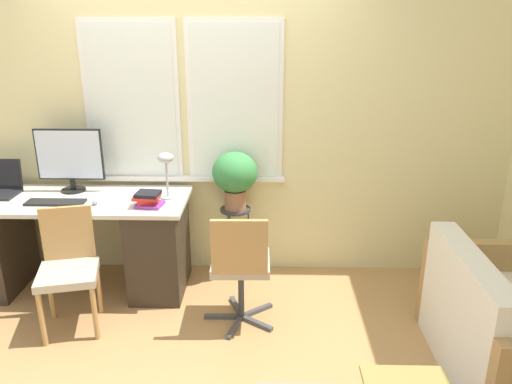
{
  "coord_description": "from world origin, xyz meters",
  "views": [
    {
      "loc": [
        0.6,
        -3.24,
        2.11
      ],
      "look_at": [
        0.52,
        0.17,
        0.9
      ],
      "focal_mm": 35.0,
      "sensor_mm": 36.0,
      "label": 1
    }
  ],
  "objects_px": {
    "monitor": "(70,158)",
    "keyboard": "(56,202)",
    "desk_chair_wooden": "(68,266)",
    "potted_plant": "(235,175)",
    "couch_loveseat": "(509,335)",
    "desk_lamp": "(166,164)",
    "mouse": "(95,203)",
    "book_stack": "(148,199)",
    "plant_stand": "(235,217)",
    "office_chair_swivel": "(240,265)"
  },
  "relations": [
    {
      "from": "desk_lamp",
      "to": "office_chair_swivel",
      "type": "height_order",
      "value": "desk_lamp"
    },
    {
      "from": "potted_plant",
      "to": "office_chair_swivel",
      "type": "bearing_deg",
      "value": -83.78
    },
    {
      "from": "desk_lamp",
      "to": "book_stack",
      "type": "xyz_separation_m",
      "value": [
        -0.11,
        -0.19,
        -0.21
      ]
    },
    {
      "from": "book_stack",
      "to": "desk_chair_wooden",
      "type": "distance_m",
      "value": 0.72
    },
    {
      "from": "book_stack",
      "to": "couch_loveseat",
      "type": "height_order",
      "value": "book_stack"
    },
    {
      "from": "keyboard",
      "to": "office_chair_swivel",
      "type": "bearing_deg",
      "value": -14.98
    },
    {
      "from": "desk_chair_wooden",
      "to": "couch_loveseat",
      "type": "height_order",
      "value": "desk_chair_wooden"
    },
    {
      "from": "monitor",
      "to": "plant_stand",
      "type": "distance_m",
      "value": 1.4
    },
    {
      "from": "desk_chair_wooden",
      "to": "potted_plant",
      "type": "distance_m",
      "value": 1.42
    },
    {
      "from": "book_stack",
      "to": "office_chair_swivel",
      "type": "xyz_separation_m",
      "value": [
        0.7,
        -0.34,
        -0.36
      ]
    },
    {
      "from": "monitor",
      "to": "keyboard",
      "type": "bearing_deg",
      "value": -96.05
    },
    {
      "from": "keyboard",
      "to": "potted_plant",
      "type": "xyz_separation_m",
      "value": [
        1.33,
        0.37,
        0.11
      ]
    },
    {
      "from": "desk_lamp",
      "to": "couch_loveseat",
      "type": "height_order",
      "value": "desk_lamp"
    },
    {
      "from": "couch_loveseat",
      "to": "plant_stand",
      "type": "bearing_deg",
      "value": 54.38
    },
    {
      "from": "monitor",
      "to": "mouse",
      "type": "height_order",
      "value": "monitor"
    },
    {
      "from": "monitor",
      "to": "mouse",
      "type": "xyz_separation_m",
      "value": [
        0.27,
        -0.31,
        -0.26
      ]
    },
    {
      "from": "monitor",
      "to": "plant_stand",
      "type": "height_order",
      "value": "monitor"
    },
    {
      "from": "potted_plant",
      "to": "couch_loveseat",
      "type": "bearing_deg",
      "value": -35.62
    },
    {
      "from": "keyboard",
      "to": "couch_loveseat",
      "type": "bearing_deg",
      "value": -15.96
    },
    {
      "from": "desk_lamp",
      "to": "potted_plant",
      "type": "xyz_separation_m",
      "value": [
        0.51,
        0.22,
        -0.15
      ]
    },
    {
      "from": "desk_lamp",
      "to": "desk_chair_wooden",
      "type": "xyz_separation_m",
      "value": [
        -0.61,
        -0.55,
        -0.58
      ]
    },
    {
      "from": "mouse",
      "to": "desk_lamp",
      "type": "height_order",
      "value": "desk_lamp"
    },
    {
      "from": "mouse",
      "to": "potted_plant",
      "type": "relative_size",
      "value": 0.13
    },
    {
      "from": "potted_plant",
      "to": "monitor",
      "type": "bearing_deg",
      "value": -176.6
    },
    {
      "from": "monitor",
      "to": "desk_lamp",
      "type": "xyz_separation_m",
      "value": [
        0.79,
        -0.14,
        -0.0
      ]
    },
    {
      "from": "office_chair_swivel",
      "to": "plant_stand",
      "type": "height_order",
      "value": "office_chair_swivel"
    },
    {
      "from": "keyboard",
      "to": "desk_chair_wooden",
      "type": "height_order",
      "value": "desk_chair_wooden"
    },
    {
      "from": "monitor",
      "to": "book_stack",
      "type": "relative_size",
      "value": 2.4
    },
    {
      "from": "book_stack",
      "to": "potted_plant",
      "type": "relative_size",
      "value": 0.46
    },
    {
      "from": "keyboard",
      "to": "plant_stand",
      "type": "height_order",
      "value": "keyboard"
    },
    {
      "from": "desk_chair_wooden",
      "to": "couch_loveseat",
      "type": "distance_m",
      "value": 2.9
    },
    {
      "from": "desk_lamp",
      "to": "couch_loveseat",
      "type": "relative_size",
      "value": 0.29
    },
    {
      "from": "monitor",
      "to": "couch_loveseat",
      "type": "height_order",
      "value": "monitor"
    },
    {
      "from": "mouse",
      "to": "book_stack",
      "type": "xyz_separation_m",
      "value": [
        0.41,
        -0.02,
        0.04
      ]
    },
    {
      "from": "mouse",
      "to": "couch_loveseat",
      "type": "relative_size",
      "value": 0.05
    },
    {
      "from": "plant_stand",
      "to": "desk_chair_wooden",
      "type": "bearing_deg",
      "value": -145.63
    },
    {
      "from": "desk_lamp",
      "to": "office_chair_swivel",
      "type": "bearing_deg",
      "value": -41.87
    },
    {
      "from": "desk_lamp",
      "to": "potted_plant",
      "type": "distance_m",
      "value": 0.57
    },
    {
      "from": "desk_lamp",
      "to": "potted_plant",
      "type": "bearing_deg",
      "value": 23.2
    },
    {
      "from": "couch_loveseat",
      "to": "office_chair_swivel",
      "type": "bearing_deg",
      "value": 73.22
    },
    {
      "from": "desk_chair_wooden",
      "to": "plant_stand",
      "type": "distance_m",
      "value": 1.36
    },
    {
      "from": "mouse",
      "to": "office_chair_swivel",
      "type": "distance_m",
      "value": 1.21
    },
    {
      "from": "mouse",
      "to": "office_chair_swivel",
      "type": "relative_size",
      "value": 0.07
    },
    {
      "from": "desk_chair_wooden",
      "to": "desk_lamp",
      "type": "bearing_deg",
      "value": 28.26
    },
    {
      "from": "desk_chair_wooden",
      "to": "couch_loveseat",
      "type": "bearing_deg",
      "value": -23.09
    },
    {
      "from": "desk_lamp",
      "to": "monitor",
      "type": "bearing_deg",
      "value": 169.94
    },
    {
      "from": "office_chair_swivel",
      "to": "couch_loveseat",
      "type": "bearing_deg",
      "value": 162.23
    },
    {
      "from": "desk_chair_wooden",
      "to": "office_chair_swivel",
      "type": "height_order",
      "value": "office_chair_swivel"
    },
    {
      "from": "mouse",
      "to": "desk_lamp",
      "type": "xyz_separation_m",
      "value": [
        0.52,
        0.17,
        0.25
      ]
    },
    {
      "from": "keyboard",
      "to": "couch_loveseat",
      "type": "xyz_separation_m",
      "value": [
        3.07,
        -0.88,
        -0.5
      ]
    }
  ]
}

